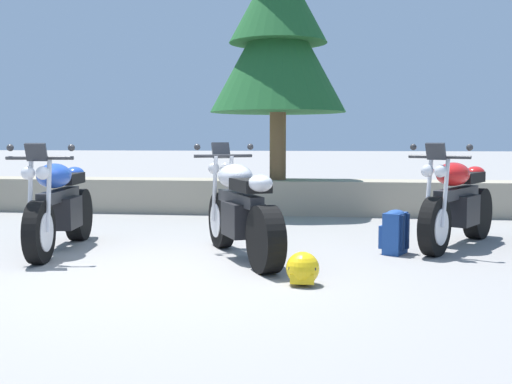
{
  "coord_description": "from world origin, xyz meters",
  "views": [
    {
      "loc": [
        1.49,
        -5.44,
        1.21
      ],
      "look_at": [
        0.64,
        1.2,
        0.65
      ],
      "focal_mm": 44.1,
      "sensor_mm": 36.0,
      "label": 1
    }
  ],
  "objects": [
    {
      "name": "rider_helmet",
      "position": [
        1.22,
        -0.29,
        0.14
      ],
      "size": [
        0.28,
        0.28,
        0.28
      ],
      "color": "yellow",
      "rests_on": "ground"
    },
    {
      "name": "pine_tree_mid_left",
      "position": [
        0.54,
        4.82,
        2.95
      ],
      "size": [
        2.21,
        2.21,
        4.21
      ],
      "color": "brown",
      "rests_on": "stone_wall"
    },
    {
      "name": "motorcycle_red_far_right",
      "position": [
        2.85,
        1.82,
        0.49
      ],
      "size": [
        1.19,
        1.88,
        1.18
      ],
      "color": "black",
      "rests_on": "ground"
    },
    {
      "name": "rider_backpack",
      "position": [
        2.11,
        1.28,
        0.24
      ],
      "size": [
        0.33,
        0.35,
        0.47
      ],
      "color": "navy",
      "rests_on": "ground"
    },
    {
      "name": "ground_plane",
      "position": [
        0.0,
        0.0,
        0.0
      ],
      "size": [
        120.0,
        120.0,
        0.0
      ],
      "primitive_type": "plane",
      "color": "gray"
    },
    {
      "name": "motorcycle_silver_centre",
      "position": [
        0.53,
        0.82,
        0.49
      ],
      "size": [
        1.13,
        1.92,
        1.18
      ],
      "color": "black",
      "rests_on": "ground"
    },
    {
      "name": "motorcycle_blue_near_left",
      "position": [
        -1.48,
        1.0,
        0.49
      ],
      "size": [
        0.72,
        2.06,
        1.18
      ],
      "color": "black",
      "rests_on": "ground"
    },
    {
      "name": "stone_wall",
      "position": [
        0.0,
        4.8,
        0.28
      ],
      "size": [
        36.0,
        0.8,
        0.55
      ],
      "primitive_type": "cube",
      "color": "gray",
      "rests_on": "ground"
    }
  ]
}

